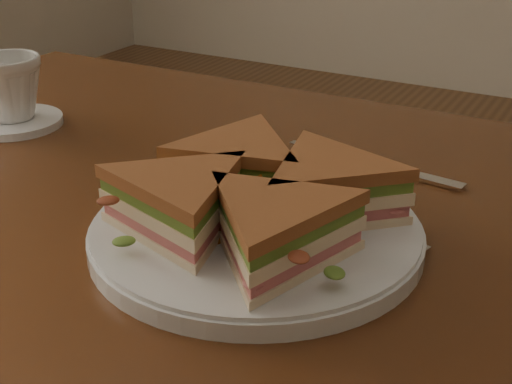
# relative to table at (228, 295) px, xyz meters

# --- Properties ---
(table) EXTENTS (1.20, 0.80, 0.75)m
(table) POSITION_rel_table_xyz_m (0.00, 0.00, 0.00)
(table) COLOR #391C0D
(table) RESTS_ON ground
(plate) EXTENTS (0.30, 0.30, 0.02)m
(plate) POSITION_rel_table_xyz_m (0.06, -0.04, 0.11)
(plate) COLOR silver
(plate) RESTS_ON table
(sandwich_wedges) EXTENTS (0.31, 0.31, 0.06)m
(sandwich_wedges) POSITION_rel_table_xyz_m (0.06, -0.04, 0.14)
(sandwich_wedges) COLOR #FFE5BC
(sandwich_wedges) RESTS_ON plate
(crisps_mound) EXTENTS (0.09, 0.09, 0.05)m
(crisps_mound) POSITION_rel_table_xyz_m (0.06, -0.04, 0.14)
(crisps_mound) COLOR #B15716
(crisps_mound) RESTS_ON plate
(spoon) EXTENTS (0.18, 0.07, 0.01)m
(spoon) POSITION_rel_table_xyz_m (0.07, 0.05, 0.10)
(spoon) COLOR silver
(spoon) RESTS_ON table
(knife) EXTENTS (0.22, 0.04, 0.00)m
(knife) POSITION_rel_table_xyz_m (0.08, 0.17, 0.10)
(knife) COLOR silver
(knife) RESTS_ON table
(saucer) EXTENTS (0.12, 0.12, 0.01)m
(saucer) POSITION_rel_table_xyz_m (-0.37, 0.08, 0.10)
(saucer) COLOR silver
(saucer) RESTS_ON table
(coffee_cup) EXTENTS (0.10, 0.10, 0.08)m
(coffee_cup) POSITION_rel_table_xyz_m (-0.37, 0.08, 0.15)
(coffee_cup) COLOR silver
(coffee_cup) RESTS_ON saucer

